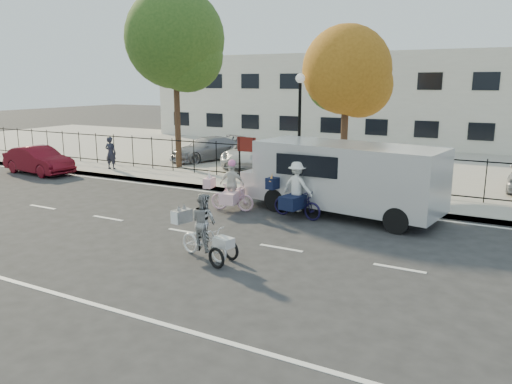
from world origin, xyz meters
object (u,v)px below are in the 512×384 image
Objects in this scene: zebra_trike at (204,233)px; bull_bike at (297,195)px; lot_car_a at (207,149)px; lot_car_b at (251,153)px; lamppost at (300,110)px; white_van at (343,176)px; unicorn_bike at (231,192)px; pedestrian at (111,153)px; red_sedan at (39,160)px.

bull_bike is at bearing 7.30° from zebra_trike.
lot_car_b is (2.82, -0.40, 0.02)m from lot_car_a.
lamppost is at bearing 32.43° from bull_bike.
bull_bike is 0.45× the size of lot_car_b.
unicorn_bike is at bearing -151.04° from white_van.
bull_bike is 11.40m from pedestrian.
lamppost is at bearing -7.69° from lot_car_a.
unicorn_bike is at bearing -30.42° from lot_car_a.
zebra_trike is 0.43× the size of lot_car_b.
bull_bike is at bearing -65.29° from lot_car_b.
lamppost is at bearing -19.25° from unicorn_bike.
zebra_trike is 0.49× the size of red_sedan.
lamppost is at bearing 175.17° from pedestrian.
unicorn_bike is 2.25m from bull_bike.
white_van is (3.38, 1.29, 0.62)m from unicorn_bike.
pedestrian is 6.64m from lot_car_b.
red_sedan is 0.93× the size of lot_car_a.
red_sedan is (-13.11, 5.76, 0.01)m from zebra_trike.
lot_car_b is at bearing 13.62° from unicorn_bike.
zebra_trike is 0.95× the size of bull_bike.
lot_car_a reaches higher than red_sedan.
unicorn_bike is 0.42× the size of lot_car_a.
white_van is 14.75m from red_sedan.
bull_bike is at bearing -94.78° from unicorn_bike.
bull_bike is 9.23m from lot_car_b.
lot_car_a is at bearing 57.51° from bull_bike.
zebra_trike is 5.74m from white_van.
zebra_trike is at bearing -35.20° from lot_car_a.
lot_car_a is at bearing -33.08° from red_sedan.
white_van is 4.36× the size of pedestrian.
pedestrian is (2.65, 1.90, 0.29)m from red_sedan.
unicorn_bike is 8.27m from lot_car_b.
lamppost reaches higher than pedestrian.
red_sedan is 3.27m from pedestrian.
red_sedan is 8.14m from lot_car_a.
pedestrian reaches higher than red_sedan.
lot_car_a is (5.09, 6.36, 0.12)m from red_sedan.
zebra_trike is 14.32m from red_sedan.
pedestrian is 0.35× the size of lot_car_b.
red_sedan is (-14.73, 0.28, -0.63)m from white_van.
unicorn_bike is (-0.60, -4.13, -2.48)m from lamppost.
lot_car_a is (-8.49, 7.69, 0.03)m from bull_bike.
bull_bike is (2.24, 0.24, 0.08)m from unicorn_bike.
bull_bike reaches higher than unicorn_bike.
red_sedan is at bearing -107.42° from lot_car_a.
lot_car_a is (-6.86, 3.80, -2.37)m from lamppost.
pedestrian is at bearing -48.82° from red_sedan.
lot_car_b is at bearing -151.26° from pedestrian.
lamppost is 0.65× the size of white_van.
unicorn_bike is 0.88× the size of bull_bike.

